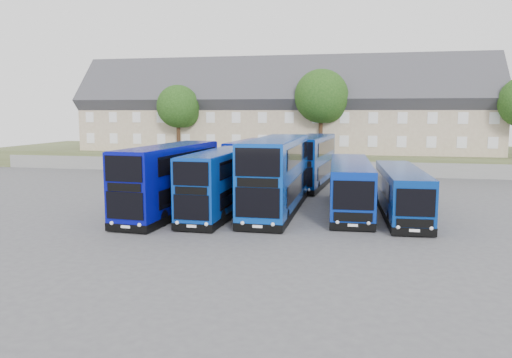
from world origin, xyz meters
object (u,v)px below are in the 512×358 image
at_px(dd_front_mid, 219,184).
at_px(tree_mid, 323,98).
at_px(dd_front_left, 169,181).
at_px(coach_east_a, 350,187).
at_px(tree_west, 180,108).

bearing_deg(dd_front_mid, tree_mid, 79.83).
relative_size(dd_front_mid, tree_mid, 1.13).
relative_size(dd_front_left, tree_mid, 1.24).
height_order(dd_front_left, coach_east_a, dd_front_left).
bearing_deg(dd_front_mid, tree_west, 117.05).
xyz_separation_m(coach_east_a, tree_mid, (-3.39, 20.76, 6.43)).
xyz_separation_m(dd_front_left, dd_front_mid, (3.22, 0.43, -0.18)).
bearing_deg(dd_front_mid, coach_east_a, 21.14).
xyz_separation_m(tree_west, tree_mid, (16.00, 0.50, 1.02)).
bearing_deg(coach_east_a, tree_mid, 96.59).
height_order(dd_front_left, dd_front_mid, dd_front_left).
bearing_deg(tree_mid, dd_front_mid, -101.63).
relative_size(dd_front_left, coach_east_a, 0.92).
relative_size(dd_front_mid, tree_west, 1.36).
relative_size(coach_east_a, tree_mid, 1.34).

